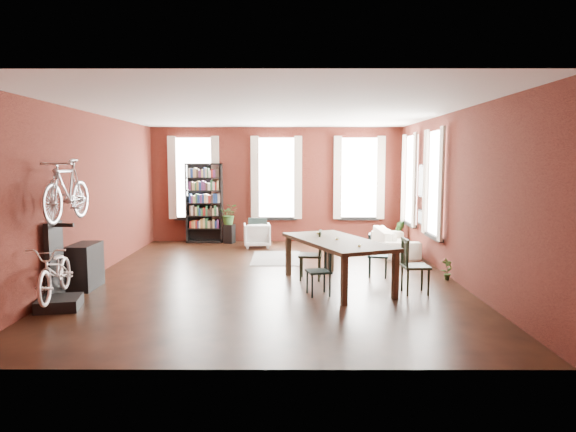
{
  "coord_description": "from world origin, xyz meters",
  "views": [
    {
      "loc": [
        0.36,
        -9.87,
        2.26
      ],
      "look_at": [
        0.33,
        0.6,
        1.14
      ],
      "focal_mm": 32.0,
      "sensor_mm": 36.0,
      "label": 1
    }
  ],
  "objects_px": {
    "dining_chair_b": "(310,255)",
    "cream_sofa": "(395,237)",
    "dining_chair_a": "(318,271)",
    "dining_chair_c": "(415,266)",
    "white_armchair": "(257,234)",
    "console_table": "(85,266)",
    "dining_chair_d": "(378,255)",
    "bike_trainer": "(59,303)",
    "plant_stand": "(229,234)",
    "bicycle_floor": "(55,247)",
    "bookshelf": "(204,203)",
    "dining_table": "(337,263)"
  },
  "relations": [
    {
      "from": "white_armchair",
      "to": "console_table",
      "type": "relative_size",
      "value": 0.87
    },
    {
      "from": "dining_table",
      "to": "plant_stand",
      "type": "relative_size",
      "value": 4.81
    },
    {
      "from": "dining_chair_b",
      "to": "bookshelf",
      "type": "distance_m",
      "value": 5.31
    },
    {
      "from": "bike_trainer",
      "to": "dining_chair_b",
      "type": "bearing_deg",
      "value": 27.03
    },
    {
      "from": "white_armchair",
      "to": "bicycle_floor",
      "type": "relative_size",
      "value": 0.44
    },
    {
      "from": "dining_chair_b",
      "to": "dining_chair_d",
      "type": "bearing_deg",
      "value": 106.34
    },
    {
      "from": "dining_chair_b",
      "to": "plant_stand",
      "type": "relative_size",
      "value": 1.81
    },
    {
      "from": "white_armchair",
      "to": "cream_sofa",
      "type": "bearing_deg",
      "value": 158.59
    },
    {
      "from": "dining_chair_a",
      "to": "cream_sofa",
      "type": "xyz_separation_m",
      "value": [
        2.1,
        3.96,
        -0.0
      ]
    },
    {
      "from": "dining_chair_a",
      "to": "bookshelf",
      "type": "relative_size",
      "value": 0.37
    },
    {
      "from": "dining_chair_b",
      "to": "cream_sofa",
      "type": "relative_size",
      "value": 0.45
    },
    {
      "from": "dining_chair_c",
      "to": "bicycle_floor",
      "type": "xyz_separation_m",
      "value": [
        -5.72,
        -0.94,
        0.49
      ]
    },
    {
      "from": "dining_chair_c",
      "to": "console_table",
      "type": "bearing_deg",
      "value": 83.18
    },
    {
      "from": "white_armchair",
      "to": "bookshelf",
      "type": "bearing_deg",
      "value": -33.76
    },
    {
      "from": "cream_sofa",
      "to": "plant_stand",
      "type": "bearing_deg",
      "value": 69.77
    },
    {
      "from": "bookshelf",
      "to": "cream_sofa",
      "type": "height_order",
      "value": "bookshelf"
    },
    {
      "from": "cream_sofa",
      "to": "dining_chair_a",
      "type": "bearing_deg",
      "value": 152.1
    },
    {
      "from": "dining_chair_a",
      "to": "dining_chair_c",
      "type": "distance_m",
      "value": 1.67
    },
    {
      "from": "white_armchair",
      "to": "bike_trainer",
      "type": "relative_size",
      "value": 1.15
    },
    {
      "from": "dining_chair_d",
      "to": "console_table",
      "type": "bearing_deg",
      "value": 111.96
    },
    {
      "from": "dining_chair_c",
      "to": "white_armchair",
      "type": "height_order",
      "value": "dining_chair_c"
    },
    {
      "from": "dining_chair_c",
      "to": "white_armchair",
      "type": "relative_size",
      "value": 1.35
    },
    {
      "from": "dining_table",
      "to": "white_armchair",
      "type": "height_order",
      "value": "dining_table"
    },
    {
      "from": "dining_chair_a",
      "to": "bike_trainer",
      "type": "relative_size",
      "value": 1.35
    },
    {
      "from": "dining_chair_c",
      "to": "cream_sofa",
      "type": "relative_size",
      "value": 0.45
    },
    {
      "from": "bookshelf",
      "to": "console_table",
      "type": "xyz_separation_m",
      "value": [
        -1.28,
        -5.2,
        -0.7
      ]
    },
    {
      "from": "bookshelf",
      "to": "plant_stand",
      "type": "xyz_separation_m",
      "value": [
        0.7,
        -0.13,
        -0.84
      ]
    },
    {
      "from": "cream_sofa",
      "to": "console_table",
      "type": "bearing_deg",
      "value": 119.33
    },
    {
      "from": "dining_chair_a",
      "to": "dining_chair_d",
      "type": "height_order",
      "value": "dining_chair_d"
    },
    {
      "from": "white_armchair",
      "to": "bike_trainer",
      "type": "xyz_separation_m",
      "value": [
        -2.68,
        -5.72,
        -0.26
      ]
    },
    {
      "from": "dining_chair_c",
      "to": "bookshelf",
      "type": "bearing_deg",
      "value": 35.75
    },
    {
      "from": "plant_stand",
      "to": "bookshelf",
      "type": "bearing_deg",
      "value": 169.19
    },
    {
      "from": "dining_chair_b",
      "to": "dining_chair_d",
      "type": "relative_size",
      "value": 1.11
    },
    {
      "from": "dining_chair_b",
      "to": "console_table",
      "type": "height_order",
      "value": "dining_chair_b"
    },
    {
      "from": "dining_chair_d",
      "to": "bicycle_floor",
      "type": "distance_m",
      "value": 5.78
    },
    {
      "from": "dining_chair_c",
      "to": "console_table",
      "type": "distance_m",
      "value": 5.8
    },
    {
      "from": "dining_chair_a",
      "to": "white_armchair",
      "type": "xyz_separation_m",
      "value": [
        -1.35,
        4.89,
        -0.06
      ]
    },
    {
      "from": "dining_chair_c",
      "to": "bookshelf",
      "type": "xyz_separation_m",
      "value": [
        -4.51,
        5.55,
        0.63
      ]
    },
    {
      "from": "plant_stand",
      "to": "bicycle_floor",
      "type": "relative_size",
      "value": 0.33
    },
    {
      "from": "dining_chair_b",
      "to": "console_table",
      "type": "bearing_deg",
      "value": -73.59
    },
    {
      "from": "dining_chair_c",
      "to": "bookshelf",
      "type": "relative_size",
      "value": 0.43
    },
    {
      "from": "dining_table",
      "to": "bike_trainer",
      "type": "height_order",
      "value": "dining_table"
    },
    {
      "from": "dining_chair_a",
      "to": "bookshelf",
      "type": "distance_m",
      "value": 6.38
    },
    {
      "from": "console_table",
      "to": "bicycle_floor",
      "type": "distance_m",
      "value": 1.41
    },
    {
      "from": "dining_chair_b",
      "to": "bicycle_floor",
      "type": "distance_m",
      "value": 4.47
    },
    {
      "from": "dining_chair_a",
      "to": "bicycle_floor",
      "type": "distance_m",
      "value": 4.18
    },
    {
      "from": "bike_trainer",
      "to": "console_table",
      "type": "height_order",
      "value": "console_table"
    },
    {
      "from": "dining_chair_d",
      "to": "console_table",
      "type": "xyz_separation_m",
      "value": [
        -5.38,
        -0.94,
        -0.02
      ]
    },
    {
      "from": "white_armchair",
      "to": "plant_stand",
      "type": "xyz_separation_m",
      "value": [
        -0.8,
        0.64,
        -0.09
      ]
    },
    {
      "from": "dining_table",
      "to": "bookshelf",
      "type": "height_order",
      "value": "bookshelf"
    }
  ]
}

